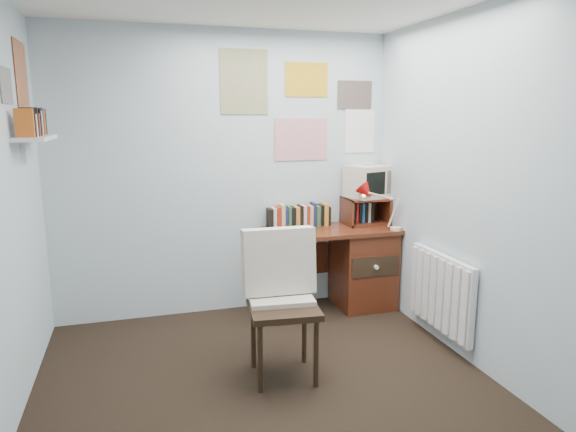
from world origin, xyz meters
The scene contains 13 objects.
ground centered at (0.00, 0.00, 0.00)m, with size 3.50×3.50×0.00m, color black.
back_wall centered at (0.00, 1.75, 1.25)m, with size 3.00×0.02×2.50m, color #AEBEC7.
right_wall centered at (1.50, 0.00, 1.25)m, with size 0.02×3.50×2.50m, color #AEBEC7.
desk centered at (1.17, 1.48, 0.41)m, with size 1.20×0.55×0.76m.
desk_chair centered at (0.14, 0.39, 0.49)m, with size 0.50×0.48×0.98m, color black.
desk_lamp centered at (1.44, 1.26, 0.94)m, with size 0.26×0.22×0.37m, color #B00D0B.
tv_riser centered at (1.29, 1.59, 0.89)m, with size 0.40×0.30×0.25m, color #612916.
crt_tv centered at (1.31, 1.61, 1.17)m, with size 0.34×0.32×0.33m, color beige.
book_row centered at (0.66, 1.66, 0.87)m, with size 0.60×0.14×0.22m, color #612916.
radiator centered at (1.46, 0.55, 0.42)m, with size 0.09×0.80×0.60m, color white.
wall_shelf centered at (-1.40, 1.10, 1.62)m, with size 0.20×0.62×0.24m, color white.
posters_back centered at (0.70, 1.74, 1.85)m, with size 1.20×0.01×0.90m, color white.
posters_left centered at (-1.49, 1.10, 2.00)m, with size 0.01×0.70×0.60m, color white.
Camera 1 is at (-0.76, -2.74, 1.78)m, focal length 32.00 mm.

